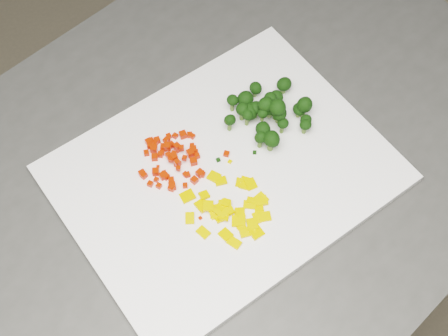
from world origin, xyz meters
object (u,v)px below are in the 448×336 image
counter_block (218,266)px  pepper_pile (225,207)px  carrot_pile (173,157)px  broccoli_pile (268,108)px  cutting_board (224,173)px

counter_block → pepper_pile: bearing=-108.9°
counter_block → carrot_pile: bearing=157.2°
pepper_pile → broccoli_pile: bearing=39.1°
counter_block → pepper_pile: size_ratio=8.74×
carrot_pile → pepper_pile: bearing=-74.0°
cutting_board → carrot_pile: carrot_pile is taller
counter_block → pepper_pile: (-0.03, -0.08, 0.47)m
carrot_pile → broccoli_pile: 0.17m
carrot_pile → broccoli_pile: bearing=0.5°
cutting_board → pepper_pile: (-0.03, -0.06, 0.01)m
counter_block → carrot_pile: carrot_pile is taller
broccoli_pile → carrot_pile: bearing=-179.5°
carrot_pile → cutting_board: bearing=-39.9°
carrot_pile → broccoli_pile: broccoli_pile is taller
pepper_pile → cutting_board: bearing=62.8°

